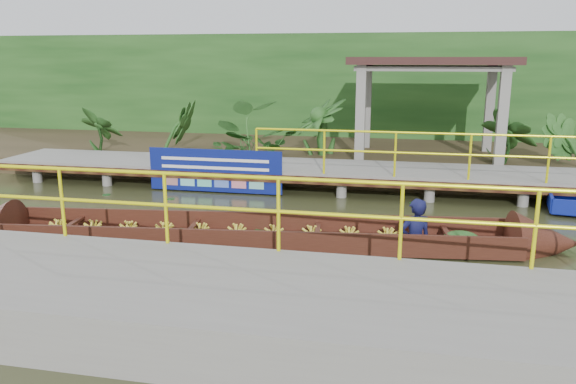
# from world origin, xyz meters

# --- Properties ---
(ground) EXTENTS (80.00, 80.00, 0.00)m
(ground) POSITION_xyz_m (0.00, 0.00, 0.00)
(ground) COLOR #31351A
(ground) RESTS_ON ground
(land_strip) EXTENTS (30.00, 8.00, 0.45)m
(land_strip) POSITION_xyz_m (0.00, 7.50, 0.23)
(land_strip) COLOR #322A19
(land_strip) RESTS_ON ground
(far_dock) EXTENTS (16.00, 2.06, 1.66)m
(far_dock) POSITION_xyz_m (0.02, 3.43, 0.48)
(far_dock) COLOR gray
(far_dock) RESTS_ON ground
(near_dock) EXTENTS (18.00, 2.40, 1.73)m
(near_dock) POSITION_xyz_m (1.00, -4.20, 0.30)
(near_dock) COLOR gray
(near_dock) RESTS_ON ground
(pavilion) EXTENTS (4.40, 3.00, 3.00)m
(pavilion) POSITION_xyz_m (3.00, 6.30, 2.82)
(pavilion) COLOR gray
(pavilion) RESTS_ON ground
(foliage_backdrop) EXTENTS (30.00, 0.80, 4.00)m
(foliage_backdrop) POSITION_xyz_m (0.00, 10.00, 2.00)
(foliage_backdrop) COLOR #173F14
(foliage_backdrop) RESTS_ON ground
(vendor_boat) EXTENTS (11.08, 2.38, 2.04)m
(vendor_boat) POSITION_xyz_m (0.07, -0.95, 0.20)
(vendor_boat) COLOR #35160E
(vendor_boat) RESTS_ON ground
(blue_banner) EXTENTS (3.30, 0.04, 1.03)m
(blue_banner) POSITION_xyz_m (-2.02, 2.48, 0.56)
(blue_banner) COLOR navy
(blue_banner) RESTS_ON ground
(tropical_plants) EXTENTS (14.28, 1.28, 1.60)m
(tropical_plants) POSITION_xyz_m (-0.23, 5.30, 1.25)
(tropical_plants) COLOR #173F14
(tropical_plants) RESTS_ON ground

